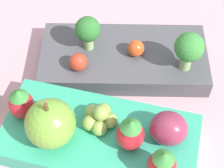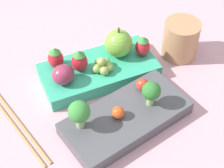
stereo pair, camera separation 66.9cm
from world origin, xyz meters
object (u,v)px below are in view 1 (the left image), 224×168
object	(u,v)px
apple	(50,124)
plum	(169,128)
bento_box_savoury	(124,59)
broccoli_floret_1	(189,48)
cherry_tomato_1	(78,62)
grape_cluster	(100,118)
bento_box_fruit	(98,139)
broccoli_floret_0	(88,30)
strawberry_1	(21,103)
strawberry_2	(162,165)
strawberry_0	(130,134)
cherry_tomato_0	(136,48)

from	to	relation	value
apple	plum	bearing A→B (deg)	9.95
bento_box_savoury	broccoli_floret_1	size ratio (longest dim) A/B	4.19
cherry_tomato_1	grape_cluster	bearing A→B (deg)	-60.60
bento_box_fruit	broccoli_floret_0	size ratio (longest dim) A/B	4.52
bento_box_savoury	cherry_tomato_1	distance (m)	0.07
strawberry_1	strawberry_2	distance (m)	0.16
broccoli_floret_0	broccoli_floret_1	world-z (taller)	broccoli_floret_1
strawberry_0	grape_cluster	world-z (taller)	strawberry_0
apple	grape_cluster	distance (m)	0.05
strawberry_0	strawberry_2	world-z (taller)	strawberry_0
strawberry_2	plum	distance (m)	0.04
apple	plum	world-z (taller)	apple
bento_box_fruit	broccoli_floret_1	size ratio (longest dim) A/B	4.07
bento_box_savoury	broccoli_floret_1	world-z (taller)	broccoli_floret_1
broccoli_floret_1	cherry_tomato_0	size ratio (longest dim) A/B	2.57
plum	grape_cluster	size ratio (longest dim) A/B	1.02
cherry_tomato_1	plum	world-z (taller)	plum
bento_box_fruit	plum	xyz separation A→B (m)	(0.07, 0.01, 0.03)
bento_box_savoury	grape_cluster	size ratio (longest dim) A/B	5.73
strawberry_1	strawberry_0	bearing A→B (deg)	-7.70
broccoli_floret_1	strawberry_0	world-z (taller)	broccoli_floret_1
cherry_tomato_1	plum	xyz separation A→B (m)	(0.11, -0.08, 0.01)
cherry_tomato_0	strawberry_1	distance (m)	0.16
plum	bento_box_fruit	bearing A→B (deg)	-173.26
bento_box_savoury	grape_cluster	world-z (taller)	grape_cluster
broccoli_floret_1	grape_cluster	bearing A→B (deg)	-131.85
apple	cherry_tomato_1	bearing A→B (deg)	87.25
plum	broccoli_floret_0	bearing A→B (deg)	134.37
broccoli_floret_1	cherry_tomato_1	distance (m)	0.13
strawberry_2	strawberry_0	bearing A→B (deg)	141.81
bento_box_fruit	strawberry_1	world-z (taller)	strawberry_1
cherry_tomato_1	strawberry_1	bearing A→B (deg)	-120.23
broccoli_floret_0	strawberry_2	size ratio (longest dim) A/B	1.11
cherry_tomato_1	bento_box_fruit	bearing A→B (deg)	-64.13
plum	apple	bearing A→B (deg)	-170.05
broccoli_floret_0	cherry_tomato_0	xyz separation A→B (m)	(0.06, -0.00, -0.02)
broccoli_floret_0	strawberry_0	bearing A→B (deg)	-60.60
cherry_tomato_1	broccoli_floret_0	bearing A→B (deg)	81.81
cherry_tomato_1	strawberry_1	size ratio (longest dim) A/B	0.51
broccoli_floret_0	plum	size ratio (longest dim) A/B	1.21
bento_box_savoury	apple	distance (m)	0.15
bento_box_savoury	plum	size ratio (longest dim) A/B	5.63
cherry_tomato_1	strawberry_2	size ratio (longest dim) A/B	0.50
bento_box_fruit	strawberry_2	world-z (taller)	strawberry_2
strawberry_1	plum	bearing A→B (deg)	-0.34
apple	strawberry_2	bearing A→B (deg)	-10.71
strawberry_1	grape_cluster	world-z (taller)	strawberry_1
strawberry_2	grape_cluster	size ratio (longest dim) A/B	1.11
strawberry_1	strawberry_2	size ratio (longest dim) A/B	0.98
strawberry_2	plum	bearing A→B (deg)	86.32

